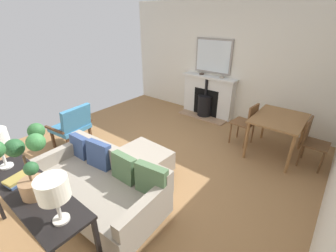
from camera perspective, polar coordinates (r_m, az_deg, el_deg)
name	(u,v)px	position (r m, az deg, el deg)	size (l,w,h in m)	color
ground_plane	(136,168)	(4.03, -7.91, -10.39)	(6.00, 5.36, 0.01)	olive
wall_left	(224,62)	(5.80, 13.71, 15.22)	(0.12, 5.36, 2.71)	silver
fireplace	(207,98)	(5.94, 9.82, 6.89)	(0.54, 1.41, 1.02)	#9E7A5B
mirror_over_mantel	(213,56)	(5.80, 11.26, 16.76)	(0.04, 0.95, 0.80)	gray
mantel_bowl_near	(202,74)	(5.92, 8.42, 12.82)	(0.12, 0.12, 0.04)	#47382D
mantel_bowl_far	(222,77)	(5.67, 13.31, 11.82)	(0.12, 0.12, 0.04)	#9E9384
sofa	(101,184)	(3.27, -16.43, -13.85)	(1.01, 1.89, 0.80)	#B2B2B7
ottoman	(143,160)	(3.76, -6.18, -8.57)	(0.70, 0.82, 0.41)	#B2B2B7
armchair_accent	(73,124)	(4.71, -22.75, 0.35)	(0.74, 0.67, 0.87)	#4C3321
console_table	(33,196)	(2.81, -30.77, -14.83)	(0.44, 1.63, 0.79)	black
table_lamp_far_end	(53,190)	(2.09, -26.82, -14.09)	(0.25, 0.25, 0.44)	beige
potted_plant	(27,161)	(2.46, -31.79, -7.55)	(0.52, 0.46, 0.69)	#99704C
book_stack	(20,179)	(2.92, -33.06, -10.97)	(0.30, 0.21, 0.06)	#38517F
dining_table	(279,122)	(4.52, 25.94, 0.82)	(1.06, 0.82, 0.74)	olive
dining_chair_near_fireplace	(247,121)	(4.69, 19.22, 1.19)	(0.44, 0.44, 0.86)	brown
dining_chair_by_back_wall	(311,139)	(4.52, 32.18, -2.76)	(0.41, 0.41, 0.85)	brown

